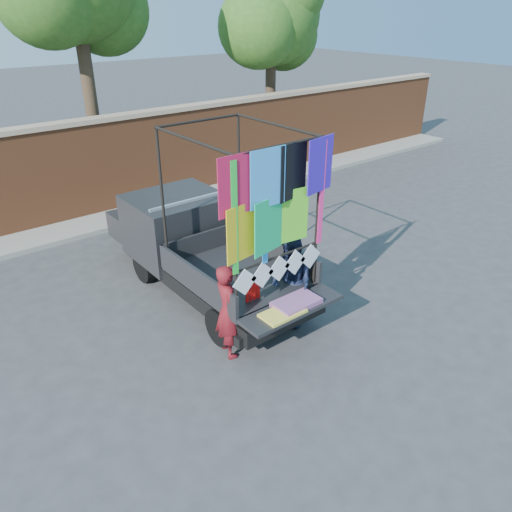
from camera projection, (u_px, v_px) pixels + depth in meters
ground at (242, 336)px, 8.79m from camera, size 90.00×90.00×0.00m
brick_wall at (80, 170)px, 13.06m from camera, size 30.00×0.45×2.61m
curb at (98, 223)px, 13.15m from camera, size 30.00×1.20×0.12m
tree_right at (273, 19)px, 16.46m from camera, size 4.20×3.30×6.62m
pickup_truck at (192, 243)px, 10.17m from camera, size 2.17×5.46×3.44m
woman at (228, 311)px, 8.01m from camera, size 0.50×0.66×1.64m
man at (291, 282)px, 8.73m from camera, size 0.68×0.86×1.74m
streamer_bundle at (256, 290)px, 8.23m from camera, size 0.93×0.30×0.66m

